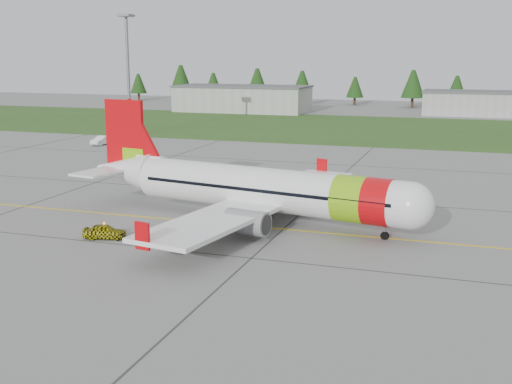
% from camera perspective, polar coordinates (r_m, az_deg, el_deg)
% --- Properties ---
extents(ground, '(320.00, 320.00, 0.00)m').
position_cam_1_polar(ground, '(48.63, -11.68, -4.64)').
color(ground, gray).
rests_on(ground, ground).
extents(aircraft, '(32.04, 29.93, 9.77)m').
position_cam_1_polar(aircraft, '(53.51, 0.29, 0.26)').
color(aircraft, white).
rests_on(aircraft, ground).
extents(follow_me_car, '(1.43, 1.57, 3.29)m').
position_cam_1_polar(follow_me_car, '(50.19, -13.37, -2.25)').
color(follow_me_car, yellow).
rests_on(follow_me_car, ground).
extents(service_van, '(1.58, 1.51, 4.26)m').
position_cam_1_polar(service_van, '(103.02, -13.60, 5.27)').
color(service_van, white).
rests_on(service_van, ground).
extents(grass_strip, '(320.00, 50.00, 0.03)m').
position_cam_1_polar(grass_strip, '(125.16, 7.49, 5.69)').
color(grass_strip, '#30561E').
rests_on(grass_strip, ground).
extents(taxi_guideline, '(120.00, 0.25, 0.02)m').
position_cam_1_polar(taxi_guideline, '(55.41, -7.55, -2.41)').
color(taxi_guideline, gold).
rests_on(taxi_guideline, ground).
extents(hangar_west, '(32.00, 14.00, 6.00)m').
position_cam_1_polar(hangar_west, '(159.82, -1.21, 8.24)').
color(hangar_west, '#A8A8A3').
rests_on(hangar_west, ground).
extents(hangar_east, '(24.00, 12.00, 5.20)m').
position_cam_1_polar(hangar_east, '(158.51, 19.07, 7.41)').
color(hangar_east, '#A8A8A3').
rests_on(hangar_east, ground).
extents(floodlight_mast, '(0.50, 0.50, 20.00)m').
position_cam_1_polar(floodlight_mast, '(112.92, -11.27, 9.96)').
color(floodlight_mast, slate).
rests_on(floodlight_mast, ground).
extents(treeline, '(160.00, 8.00, 10.00)m').
position_cam_1_polar(treeline, '(179.90, 11.04, 9.09)').
color(treeline, '#1C3F14').
rests_on(treeline, ground).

